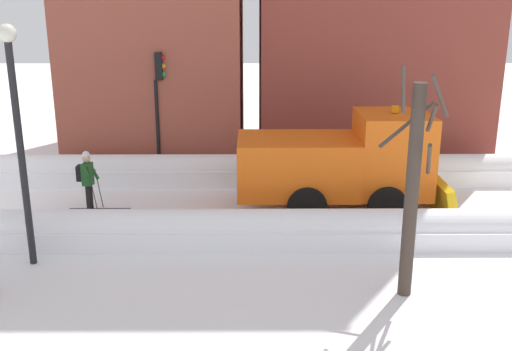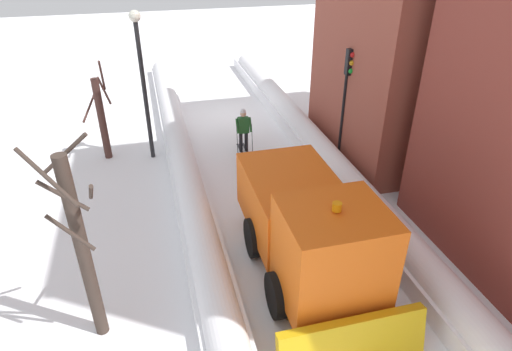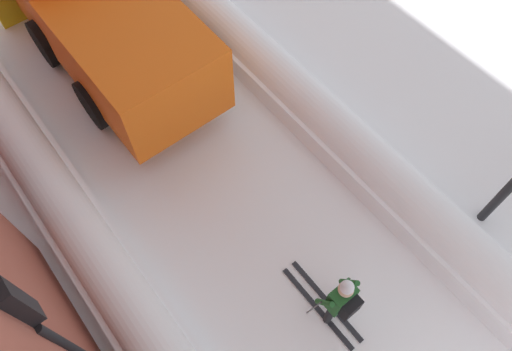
% 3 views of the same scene
% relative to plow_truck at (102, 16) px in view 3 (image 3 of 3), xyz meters
% --- Properties ---
extents(ground_plane, '(80.00, 80.00, 0.00)m').
position_rel_plow_truck_xyz_m(ground_plane, '(-0.12, -1.18, -1.48)').
color(ground_plane, white).
extents(snowbank_left, '(1.10, 36.00, 1.00)m').
position_rel_plow_truck_xyz_m(snowbank_left, '(-2.71, -1.18, -1.05)').
color(snowbank_left, white).
rests_on(snowbank_left, ground).
extents(snowbank_right, '(1.10, 36.00, 0.94)m').
position_rel_plow_truck_xyz_m(snowbank_right, '(2.47, -1.18, -1.09)').
color(snowbank_right, white).
rests_on(snowbank_right, ground).
extents(plow_truck, '(3.20, 5.98, 3.12)m').
position_rel_plow_truck_xyz_m(plow_truck, '(0.00, 0.00, 0.00)').
color(plow_truck, orange).
rests_on(plow_truck, ground).
extents(skier, '(0.62, 1.80, 1.81)m').
position_rel_plow_truck_xyz_m(skier, '(-0.05, -7.37, -0.48)').
color(skier, black).
rests_on(skier, ground).
extents(traffic_light_pole, '(0.28, 0.42, 4.27)m').
position_rel_plow_truck_xyz_m(traffic_light_pole, '(-3.50, -5.73, 1.53)').
color(traffic_light_pole, black).
rests_on(traffic_light_pole, ground).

